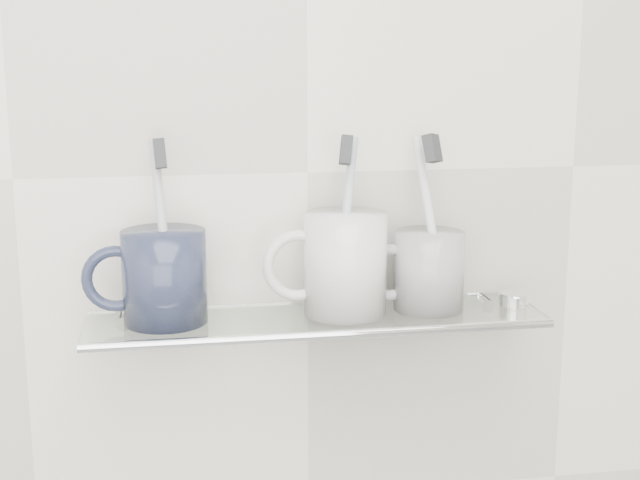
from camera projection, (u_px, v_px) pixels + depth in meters
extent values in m
plane|color=silver|center=(308.00, 172.00, 1.01)|extent=(2.50, 0.00, 2.50)
cube|color=silver|center=(317.00, 319.00, 0.98)|extent=(0.50, 0.12, 0.01)
cylinder|color=silver|center=(325.00, 335.00, 0.92)|extent=(0.50, 0.01, 0.01)
cylinder|color=silver|center=(124.00, 326.00, 0.99)|extent=(0.02, 0.03, 0.02)
cylinder|color=silver|center=(484.00, 308.00, 1.06)|extent=(0.02, 0.03, 0.02)
cylinder|color=#191F35|center=(165.00, 277.00, 0.94)|extent=(0.10, 0.10, 0.10)
torus|color=#191F35|center=(116.00, 279.00, 0.94)|extent=(0.07, 0.01, 0.07)
cylinder|color=#B9B9B9|center=(163.00, 230.00, 0.93)|extent=(0.02, 0.05, 0.19)
cube|color=#2A2D2F|center=(160.00, 154.00, 0.92)|extent=(0.01, 0.03, 0.03)
cylinder|color=silver|center=(345.00, 264.00, 0.98)|extent=(0.11, 0.11, 0.11)
torus|color=silver|center=(299.00, 265.00, 0.97)|extent=(0.08, 0.01, 0.08)
cylinder|color=#99B7BF|center=(345.00, 224.00, 0.97)|extent=(0.04, 0.05, 0.19)
cube|color=#2A2D2F|center=(346.00, 150.00, 0.95)|extent=(0.02, 0.03, 0.04)
cylinder|color=white|center=(429.00, 271.00, 0.99)|extent=(0.10, 0.10, 0.09)
torus|color=white|center=(390.00, 272.00, 0.99)|extent=(0.06, 0.01, 0.06)
cylinder|color=white|center=(430.00, 221.00, 0.98)|extent=(0.04, 0.07, 0.19)
cube|color=#2A2D2F|center=(432.00, 148.00, 0.96)|extent=(0.03, 0.03, 0.04)
cylinder|color=silver|center=(514.00, 299.00, 1.02)|extent=(0.03, 0.03, 0.01)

